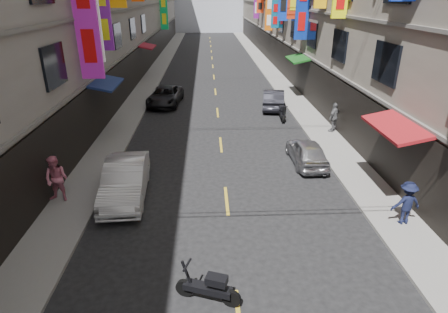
{
  "coord_description": "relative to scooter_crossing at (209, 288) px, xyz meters",
  "views": [
    {
      "loc": [
        -0.69,
        5.14,
        7.5
      ],
      "look_at": [
        -0.33,
        12.94,
        4.11
      ],
      "focal_mm": 30.0,
      "sensor_mm": 36.0,
      "label": 1
    }
  ],
  "objects": [
    {
      "name": "sidewalk_right",
      "position": [
        6.74,
        29.24,
        -0.38
      ],
      "size": [
        2.0,
        90.0,
        0.12
      ],
      "primitive_type": "cube",
      "color": "slate",
      "rests_on": "ground"
    },
    {
      "name": "scooter_far_right",
      "position": [
        4.86,
        15.42,
        0.0
      ],
      "size": [
        0.5,
        1.8,
        1.14
      ],
      "rotation": [
        0.0,
        0.0,
        3.07
      ],
      "color": "black",
      "rests_on": "ground"
    },
    {
      "name": "pedestrian_lfar",
      "position": [
        -5.74,
        5.35,
        0.6
      ],
      "size": [
        0.99,
        0.76,
        1.85
      ],
      "primitive_type": "imported",
      "rotation": [
        0.0,
        0.0,
        -0.18
      ],
      "color": "pink",
      "rests_on": "sidewalk_left"
    },
    {
      "name": "lane_markings",
      "position": [
        0.74,
        26.24,
        -0.44
      ],
      "size": [
        0.12,
        80.2,
        0.01
      ],
      "color": "gold",
      "rests_on": "ground"
    },
    {
      "name": "sidewalk_left",
      "position": [
        -5.26,
        29.24,
        -0.38
      ],
      "size": [
        2.0,
        90.0,
        0.12
      ],
      "primitive_type": "cube",
      "color": "slate",
      "rests_on": "ground"
    },
    {
      "name": "scooter_crossing",
      "position": [
        0.0,
        0.0,
        0.0
      ],
      "size": [
        1.74,
        0.79,
        1.14
      ],
      "rotation": [
        0.0,
        0.0,
        1.23
      ],
      "color": "black",
      "rests_on": "ground"
    },
    {
      "name": "pedestrian_rnear",
      "position": [
        6.83,
        3.23,
        0.47
      ],
      "size": [
        1.07,
        0.62,
        1.59
      ],
      "primitive_type": "imported",
      "rotation": [
        0.0,
        0.0,
        3.23
      ],
      "color": "#121733",
      "rests_on": "sidewalk_right"
    },
    {
      "name": "car_left_far",
      "position": [
        -3.02,
        19.44,
        0.2
      ],
      "size": [
        2.58,
        4.8,
        1.28
      ],
      "primitive_type": "imported",
      "rotation": [
        0.0,
        0.0,
        -0.1
      ],
      "color": "black",
      "rests_on": "ground"
    },
    {
      "name": "street_awnings",
      "position": [
        -0.52,
        13.24,
        2.56
      ],
      "size": [
        13.99,
        35.2,
        0.41
      ],
      "color": "#13471C",
      "rests_on": "ground"
    },
    {
      "name": "car_right_far",
      "position": [
        4.74,
        18.14,
        0.23
      ],
      "size": [
        2.09,
        4.27,
        1.35
      ],
      "primitive_type": "imported",
      "rotation": [
        0.0,
        0.0,
        2.97
      ],
      "color": "#25252C",
      "rests_on": "ground"
    },
    {
      "name": "car_left_mid",
      "position": [
        -3.26,
        5.76,
        0.3
      ],
      "size": [
        1.84,
        4.57,
        1.48
      ],
      "primitive_type": "imported",
      "rotation": [
        0.0,
        0.0,
        0.06
      ],
      "color": "silver",
      "rests_on": "ground"
    },
    {
      "name": "car_right_mid",
      "position": [
        4.74,
        8.6,
        0.17
      ],
      "size": [
        1.49,
        3.59,
        1.22
      ],
      "primitive_type": "imported",
      "rotation": [
        0.0,
        0.0,
        3.16
      ],
      "color": "#AAA9AE",
      "rests_on": "ground"
    },
    {
      "name": "pedestrian_rfar",
      "position": [
        7.34,
        12.74,
        0.54
      ],
      "size": [
        1.13,
        1.12,
        1.73
      ],
      "primitive_type": "imported",
      "rotation": [
        0.0,
        0.0,
        3.92
      ],
      "color": "slate",
      "rests_on": "sidewalk_right"
    }
  ]
}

